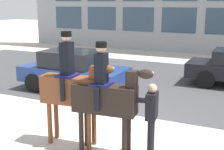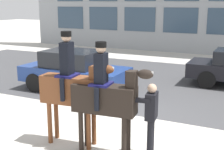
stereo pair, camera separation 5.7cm
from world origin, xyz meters
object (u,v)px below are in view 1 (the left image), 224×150
object	(u,v)px
pedestrian_bystander	(151,114)
street_car_near_lane	(73,70)
mounted_horse_companion	(106,96)
mounted_horse_lead	(72,87)

from	to	relation	value
pedestrian_bystander	street_car_near_lane	bearing A→B (deg)	-48.32
mounted_horse_companion	street_car_near_lane	xyz separation A→B (m)	(-3.38, 4.00, -0.52)
mounted_horse_lead	mounted_horse_companion	bearing A→B (deg)	-7.88
mounted_horse_companion	pedestrian_bystander	world-z (taller)	mounted_horse_companion
pedestrian_bystander	street_car_near_lane	world-z (taller)	pedestrian_bystander
mounted_horse_companion	pedestrian_bystander	size ratio (longest dim) A/B	1.53
pedestrian_bystander	street_car_near_lane	xyz separation A→B (m)	(-4.32, 3.72, -0.16)
pedestrian_bystander	street_car_near_lane	distance (m)	5.71
street_car_near_lane	pedestrian_bystander	bearing A→B (deg)	-40.70
mounted_horse_lead	street_car_near_lane	xyz separation A→B (m)	(-2.47, 3.96, -0.60)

